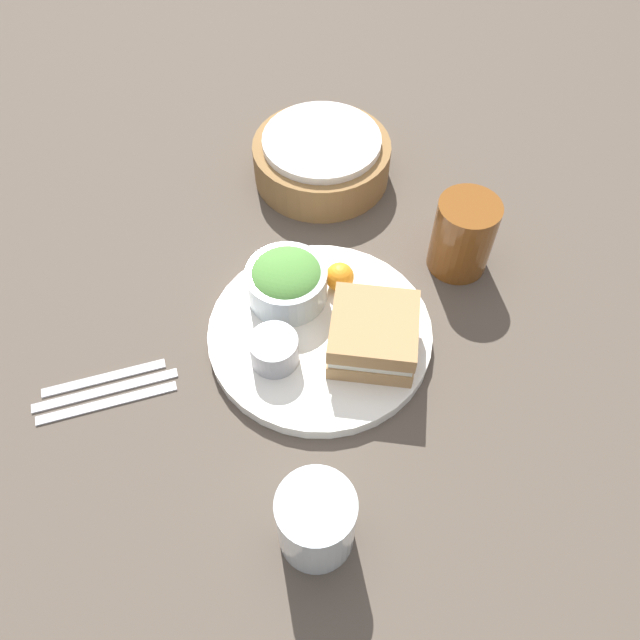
{
  "coord_description": "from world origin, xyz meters",
  "views": [
    {
      "loc": [
        -0.04,
        -0.44,
        0.67
      ],
      "look_at": [
        0.0,
        0.0,
        0.04
      ],
      "focal_mm": 35.0,
      "sensor_mm": 36.0,
      "label": 1
    }
  ],
  "objects": [
    {
      "name": "knife",
      "position": [
        -0.27,
        -0.06,
        0.0
      ],
      "size": [
        0.17,
        0.05,
        0.01
      ],
      "primitive_type": "cube",
      "rotation": [
        0.0,
        0.0,
        3.35
      ],
      "color": "#B2B2B7",
      "rests_on": "ground_plane"
    },
    {
      "name": "water_glass",
      "position": [
        -0.03,
        -0.25,
        0.05
      ],
      "size": [
        0.08,
        0.08,
        0.1
      ],
      "primitive_type": "cylinder",
      "color": "silver",
      "rests_on": "ground_plane"
    },
    {
      "name": "drink_glass",
      "position": [
        0.2,
        0.11,
        0.05
      ],
      "size": [
        0.08,
        0.08,
        0.11
      ],
      "primitive_type": "cylinder",
      "color": "brown",
      "rests_on": "ground_plane"
    },
    {
      "name": "dressing_cup",
      "position": [
        -0.06,
        -0.04,
        0.04
      ],
      "size": [
        0.06,
        0.06,
        0.04
      ],
      "primitive_type": "cylinder",
      "color": "#99999E",
      "rests_on": "plate"
    },
    {
      "name": "ground_plane",
      "position": [
        0.0,
        0.0,
        0.0
      ],
      "size": [
        4.0,
        4.0,
        0.0
      ],
      "primitive_type": "plane",
      "color": "#4C4238"
    },
    {
      "name": "plate",
      "position": [
        0.0,
        0.0,
        0.01
      ],
      "size": [
        0.28,
        0.28,
        0.02
      ],
      "primitive_type": "cylinder",
      "color": "white",
      "rests_on": "ground_plane"
    },
    {
      "name": "spoon",
      "position": [
        -0.27,
        -0.04,
        0.0
      ],
      "size": [
        0.15,
        0.04,
        0.01
      ],
      "primitive_type": "cube",
      "rotation": [
        0.0,
        0.0,
        3.35
      ],
      "color": "#B2B2B7",
      "rests_on": "ground_plane"
    },
    {
      "name": "salad_bowl",
      "position": [
        -0.04,
        0.06,
        0.05
      ],
      "size": [
        0.1,
        0.1,
        0.06
      ],
      "color": "silver",
      "rests_on": "plate"
    },
    {
      "name": "sandwich",
      "position": [
        0.06,
        -0.03,
        0.05
      ],
      "size": [
        0.12,
        0.12,
        0.06
      ],
      "color": "#A37A4C",
      "rests_on": "plate"
    },
    {
      "name": "orange_wedge",
      "position": [
        0.03,
        0.07,
        0.04
      ],
      "size": [
        0.04,
        0.04,
        0.04
      ],
      "primitive_type": "sphere",
      "color": "orange",
      "rests_on": "plate"
    },
    {
      "name": "bread_basket",
      "position": [
        0.03,
        0.3,
        0.03
      ],
      "size": [
        0.21,
        0.21,
        0.07
      ],
      "color": "olive",
      "rests_on": "ground_plane"
    },
    {
      "name": "fork",
      "position": [
        -0.26,
        -0.07,
        0.0
      ],
      "size": [
        0.16,
        0.05,
        0.01
      ],
      "primitive_type": "cube",
      "rotation": [
        0.0,
        0.0,
        3.35
      ],
      "color": "#B2B2B7",
      "rests_on": "ground_plane"
    }
  ]
}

